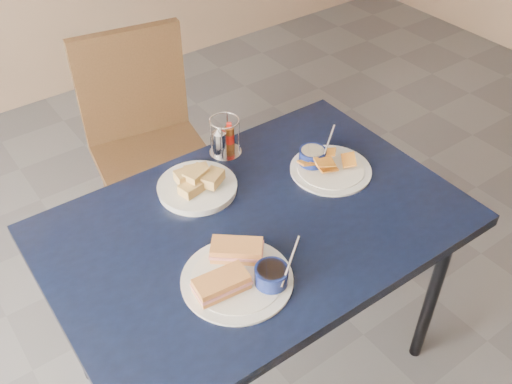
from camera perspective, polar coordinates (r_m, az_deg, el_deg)
dining_table at (r=1.74m, az=-0.02°, el=-4.46°), size 1.23×0.83×0.75m
chair_far at (r=2.46m, az=-11.42°, el=5.86°), size 0.52×0.51×0.96m
sandwich_plate at (r=1.52m, az=-1.63°, el=-8.08°), size 0.32×0.30×0.12m
plantain_plate at (r=1.89m, az=6.79°, el=2.80°), size 0.27×0.27×0.12m
bread_basket at (r=1.79m, az=-5.89°, el=0.75°), size 0.25×0.25×0.08m
condiment_caddy at (r=1.92m, az=-3.26°, el=5.26°), size 0.11×0.11×0.14m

